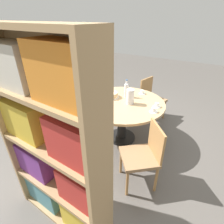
{
  "coord_description": "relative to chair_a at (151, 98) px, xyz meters",
  "views": [
    {
      "loc": [
        -1.27,
        2.23,
        1.94
      ],
      "look_at": [
        0.0,
        0.31,
        0.67
      ],
      "focal_mm": 28.0,
      "sensor_mm": 36.0,
      "label": 1
    }
  ],
  "objects": [
    {
      "name": "water_bottle",
      "position": [
        0.17,
        0.76,
        0.39
      ],
      "size": [
        0.07,
        0.07,
        0.31
      ],
      "color": "silver",
      "rests_on": "dining_table"
    },
    {
      "name": "dining_table",
      "position": [
        0.13,
        0.96,
        0.13
      ],
      "size": [
        1.36,
        1.36,
        0.72
      ],
      "color": "black",
      "rests_on": "ground_plane"
    },
    {
      "name": "cup_b",
      "position": [
        -0.4,
        0.83,
        0.29
      ],
      "size": [
        0.12,
        0.12,
        0.06
      ],
      "color": "white",
      "rests_on": "dining_table"
    },
    {
      "name": "chair_b",
      "position": [
        1.02,
        1.32,
        0.0
      ],
      "size": [
        0.53,
        0.53,
        0.85
      ],
      "rotation": [
        0.0,
        0.0,
        6.61
      ],
      "color": "#A87A47",
      "rests_on": "ground_plane"
    },
    {
      "name": "coffee_pot",
      "position": [
        -0.01,
        0.96,
        0.39
      ],
      "size": [
        0.12,
        0.12,
        0.28
      ],
      "color": "silver",
      "rests_on": "dining_table"
    },
    {
      "name": "chair_a",
      "position": [
        0.0,
        0.0,
        0.0
      ],
      "size": [
        0.49,
        0.49,
        0.85
      ],
      "rotation": [
        0.0,
        0.0,
        4.52
      ],
      "color": "#A87A47",
      "rests_on": "ground_plane"
    },
    {
      "name": "cake_main",
      "position": [
        0.39,
        0.92,
        0.3
      ],
      "size": [
        0.28,
        0.28,
        0.09
      ],
      "color": "white",
      "rests_on": "dining_table"
    },
    {
      "name": "ground_plane",
      "position": [
        0.13,
        0.96,
        -0.46
      ],
      "size": [
        14.0,
        14.0,
        0.0
      ],
      "primitive_type": "plane",
      "color": "#56514C"
    },
    {
      "name": "bookshelf",
      "position": [
        -0.08,
        2.48,
        0.48
      ],
      "size": [
        1.09,
        0.28,
        1.91
      ],
      "rotation": [
        0.0,
        0.0,
        3.14
      ],
      "color": "tan",
      "rests_on": "ground_plane"
    },
    {
      "name": "cup_a",
      "position": [
        -0.42,
        1.01,
        0.29
      ],
      "size": [
        0.12,
        0.12,
        0.06
      ],
      "color": "white",
      "rests_on": "dining_table"
    },
    {
      "name": "cup_c",
      "position": [
        0.0,
        0.48,
        0.29
      ],
      "size": [
        0.12,
        0.12,
        0.06
      ],
      "color": "white",
      "rests_on": "dining_table"
    },
    {
      "name": "chair_c",
      "position": [
        -0.57,
        1.62,
        0.0
      ],
      "size": [
        0.59,
        0.59,
        0.85
      ],
      "rotation": [
        0.0,
        0.0,
        8.6
      ],
      "color": "#A87A47",
      "rests_on": "ground_plane"
    }
  ]
}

